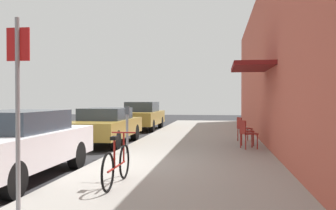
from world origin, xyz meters
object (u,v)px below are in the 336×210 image
at_px(parked_car_2, 142,116).
at_px(cafe_chair_2, 243,127).
at_px(parking_meter, 127,126).
at_px(street_sign, 18,99).
at_px(cafe_chair_0, 246,132).
at_px(parked_car_0, 14,144).
at_px(bicycle_0, 117,165).
at_px(parked_car_1, 105,125).
at_px(cafe_chair_1, 244,130).

distance_m(parked_car_2, cafe_chair_2, 7.61).
height_order(parking_meter, street_sign, street_sign).
bearing_deg(street_sign, parked_car_2, 95.79).
distance_m(parking_meter, cafe_chair_0, 3.70).
distance_m(parked_car_0, cafe_chair_2, 8.23).
relative_size(parking_meter, cafe_chair_2, 1.52).
xyz_separation_m(parked_car_2, cafe_chair_2, (4.95, -5.79, -0.14)).
distance_m(parked_car_0, bicycle_0, 2.43).
bearing_deg(parked_car_1, street_sign, -79.88).
bearing_deg(parked_car_1, parked_car_2, 90.00).
bearing_deg(cafe_chair_1, bicycle_0, -113.06).
xyz_separation_m(parked_car_1, cafe_chair_2, (4.95, 0.59, -0.07)).
height_order(bicycle_0, cafe_chair_2, bicycle_0).
height_order(cafe_chair_0, cafe_chair_2, same).
xyz_separation_m(parked_car_0, parked_car_2, (-0.00, 12.36, 0.03)).
distance_m(cafe_chair_0, cafe_chair_2, 1.98).
relative_size(parking_meter, cafe_chair_1, 1.52).
bearing_deg(parking_meter, cafe_chair_1, 34.48).
relative_size(street_sign, cafe_chair_0, 2.99).
xyz_separation_m(parked_car_1, cafe_chair_1, (4.94, -0.49, -0.07)).
height_order(parking_meter, cafe_chair_1, parking_meter).
bearing_deg(cafe_chair_2, bicycle_0, -109.91).
bearing_deg(cafe_chair_2, parked_car_0, -126.96).
bearing_deg(bicycle_0, parked_car_0, 164.70).
distance_m(street_sign, bicycle_0, 2.29).
bearing_deg(cafe_chair_2, cafe_chair_1, -90.19).
height_order(parking_meter, bicycle_0, parking_meter).
distance_m(bicycle_0, cafe_chair_1, 6.66).
bearing_deg(parked_car_2, parked_car_1, -90.00).
relative_size(parked_car_2, bicycle_0, 2.57).
distance_m(parked_car_1, bicycle_0, 7.02).
bearing_deg(parked_car_2, parked_car_0, -90.00).
height_order(parked_car_2, cafe_chair_0, parked_car_2).
relative_size(parked_car_0, parking_meter, 3.33).
distance_m(bicycle_0, cafe_chair_2, 7.67).
bearing_deg(parked_car_2, street_sign, -84.21).
distance_m(parked_car_1, parking_meter, 3.23).
height_order(parked_car_0, bicycle_0, parked_car_0).
bearing_deg(cafe_chair_0, street_sign, -116.17).
bearing_deg(street_sign, cafe_chair_2, 69.05).
bearing_deg(cafe_chair_1, parking_meter, -145.52).
bearing_deg(cafe_chair_0, parked_car_2, 122.49).
xyz_separation_m(parking_meter, bicycle_0, (0.78, -3.80, -0.41)).
distance_m(street_sign, cafe_chair_0, 7.88).
height_order(parked_car_1, parking_meter, parking_meter).
relative_size(parking_meter, bicycle_0, 0.77).
bearing_deg(street_sign, parked_car_0, 121.73).
xyz_separation_m(street_sign, cafe_chair_0, (3.45, 7.02, -1.02)).
height_order(street_sign, cafe_chair_0, street_sign).
xyz_separation_m(parking_meter, street_sign, (-0.05, -5.58, 0.75)).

